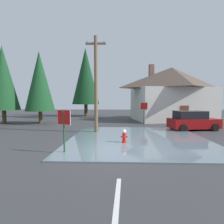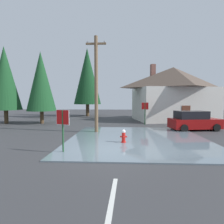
# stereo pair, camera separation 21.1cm
# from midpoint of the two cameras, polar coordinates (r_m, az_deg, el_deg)

# --- Properties ---
(ground_plane) EXTENTS (80.00, 80.00, 0.10)m
(ground_plane) POSITION_cam_midpoint_polar(r_m,az_deg,el_deg) (9.75, -0.99, -12.24)
(ground_plane) COLOR #38383A
(flood_puddle) EXTENTS (9.03, 9.67, 0.06)m
(flood_puddle) POSITION_cam_midpoint_polar(r_m,az_deg,el_deg) (12.61, 7.48, -8.18)
(flood_puddle) COLOR slate
(flood_puddle) RESTS_ON ground
(lane_stop_bar) EXTENTS (3.77, 0.56, 0.01)m
(lane_stop_bar) POSITION_cam_midpoint_polar(r_m,az_deg,el_deg) (8.73, -5.75, -13.82)
(lane_stop_bar) COLOR silver
(lane_stop_bar) RESTS_ON ground
(lane_center_stripe) EXTENTS (0.30, 3.85, 0.01)m
(lane_center_stripe) POSITION_cam_midpoint_polar(r_m,az_deg,el_deg) (4.85, -0.26, -29.24)
(lane_center_stripe) COLOR silver
(lane_center_stripe) RESTS_ON ground
(stop_sign_near) EXTENTS (0.72, 0.26, 2.17)m
(stop_sign_near) POSITION_cam_midpoint_polar(r_m,az_deg,el_deg) (9.32, -15.37, -3.12)
(stop_sign_near) COLOR #1E4C28
(stop_sign_near) RESTS_ON ground
(fire_hydrant) EXTENTS (0.43, 0.37, 0.85)m
(fire_hydrant) POSITION_cam_midpoint_polar(r_m,az_deg,el_deg) (11.24, 3.27, -7.63)
(fire_hydrant) COLOR red
(fire_hydrant) RESTS_ON ground
(utility_pole) EXTENTS (1.60, 0.28, 7.65)m
(utility_pole) POSITION_cam_midpoint_polar(r_m,az_deg,el_deg) (14.80, -5.45, 9.04)
(utility_pole) COLOR brown
(utility_pole) RESTS_ON ground
(stop_sign_far) EXTENTS (0.73, 0.23, 2.37)m
(stop_sign_far) POSITION_cam_midpoint_polar(r_m,az_deg,el_deg) (19.55, 9.62, 1.00)
(stop_sign_far) COLOR #1E4C28
(stop_sign_far) RESTS_ON ground
(house) EXTENTS (11.00, 8.82, 7.35)m
(house) POSITION_cam_midpoint_polar(r_m,az_deg,el_deg) (25.05, 17.74, 5.69)
(house) COLOR beige
(house) RESTS_ON ground
(parked_car) EXTENTS (4.43, 2.59, 1.68)m
(parked_car) POSITION_cam_midpoint_polar(r_m,az_deg,el_deg) (17.57, 23.45, -2.53)
(parked_car) COLOR maroon
(parked_car) RESTS_ON ground
(pine_tree_tall_left) EXTENTS (3.17, 3.17, 7.93)m
(pine_tree_tall_left) POSITION_cam_midpoint_polar(r_m,az_deg,el_deg) (21.88, -21.89, 8.85)
(pine_tree_tall_left) COLOR #4C3823
(pine_tree_tall_left) RESTS_ON ground
(pine_tree_mid_left) EXTENTS (2.81, 2.81, 7.02)m
(pine_tree_mid_left) POSITION_cam_midpoint_polar(r_m,az_deg,el_deg) (29.86, -21.83, 6.41)
(pine_tree_mid_left) COLOR #4C3823
(pine_tree_mid_left) RESTS_ON ground
(pine_tree_short_left) EXTENTS (4.33, 4.33, 10.83)m
(pine_tree_short_left) POSITION_cam_midpoint_polar(r_m,az_deg,el_deg) (30.04, -8.42, 10.92)
(pine_tree_short_left) COLOR #4C3823
(pine_tree_short_left) RESTS_ON ground
(pine_tree_far_center) EXTENTS (3.41, 3.41, 8.52)m
(pine_tree_far_center) POSITION_cam_midpoint_polar(r_m,az_deg,el_deg) (23.64, -31.10, 9.03)
(pine_tree_far_center) COLOR #4C3823
(pine_tree_far_center) RESTS_ON ground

